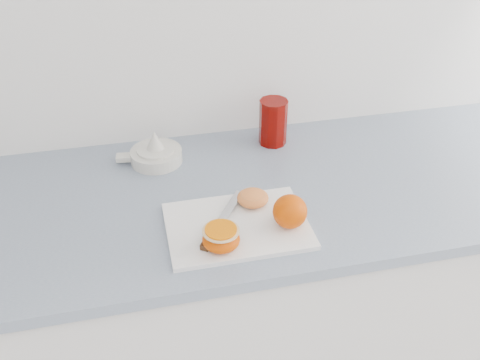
# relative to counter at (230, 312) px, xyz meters

# --- Properties ---
(counter) EXTENTS (2.53, 0.64, 0.89)m
(counter) POSITION_rel_counter_xyz_m (0.00, 0.00, 0.00)
(counter) COLOR silver
(counter) RESTS_ON ground
(cutting_board) EXTENTS (0.32, 0.23, 0.01)m
(cutting_board) POSITION_rel_counter_xyz_m (-0.01, -0.15, 0.45)
(cutting_board) COLOR white
(cutting_board) RESTS_ON counter
(whole_orange) EXTENTS (0.08, 0.08, 0.08)m
(whole_orange) POSITION_rel_counter_xyz_m (0.10, -0.18, 0.49)
(whole_orange) COLOR #CE6900
(whole_orange) RESTS_ON cutting_board
(half_orange) EXTENTS (0.08, 0.08, 0.05)m
(half_orange) POSITION_rel_counter_xyz_m (-0.06, -0.22, 0.48)
(half_orange) COLOR #CE6900
(half_orange) RESTS_ON cutting_board
(squeezed_shell) EXTENTS (0.08, 0.08, 0.03)m
(squeezed_shell) POSITION_rel_counter_xyz_m (0.04, -0.08, 0.47)
(squeezed_shell) COLOR orange
(squeezed_shell) RESTS_ON cutting_board
(paring_knife) EXTENTS (0.14, 0.20, 0.01)m
(paring_knife) POSITION_rel_counter_xyz_m (-0.06, -0.16, 0.46)
(paring_knife) COLOR #402A13
(paring_knife) RESTS_ON cutting_board
(citrus_juicer) EXTENTS (0.18, 0.14, 0.09)m
(citrus_juicer) POSITION_rel_counter_xyz_m (-0.16, 0.18, 0.47)
(citrus_juicer) COLOR white
(citrus_juicer) RESTS_ON counter
(red_tumbler) EXTENTS (0.08, 0.08, 0.13)m
(red_tumbler) POSITION_rel_counter_xyz_m (0.17, 0.21, 0.50)
(red_tumbler) COLOR #6B0500
(red_tumbler) RESTS_ON counter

